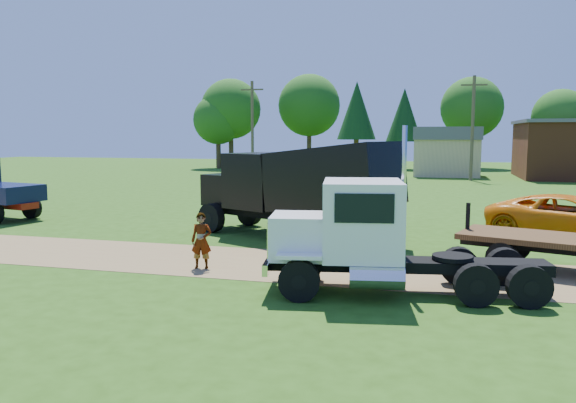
% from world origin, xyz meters
% --- Properties ---
extents(ground, '(140.00, 140.00, 0.00)m').
position_xyz_m(ground, '(0.00, 0.00, 0.00)').
color(ground, '#25480F').
rests_on(ground, ground).
extents(dirt_track, '(120.00, 4.20, 0.01)m').
position_xyz_m(dirt_track, '(0.00, 0.00, 0.01)').
color(dirt_track, brown).
rests_on(dirt_track, ground).
extents(white_semi_tractor, '(7.11, 3.30, 4.20)m').
position_xyz_m(white_semi_tractor, '(1.33, -2.37, 1.43)').
color(white_semi_tractor, black).
rests_on(white_semi_tractor, ground).
extents(black_dump_truck, '(8.63, 5.71, 3.74)m').
position_xyz_m(black_dump_truck, '(-2.02, 4.38, 2.06)').
color(black_dump_truck, black).
rests_on(black_dump_truck, ground).
extents(orange_pickup, '(6.59, 4.61, 1.67)m').
position_xyz_m(orange_pickup, '(8.02, 6.99, 0.84)').
color(orange_pickup, orange).
rests_on(orange_pickup, ground).
extents(spectator_a, '(0.67, 0.50, 1.68)m').
position_xyz_m(spectator_a, '(-3.66, -1.09, 0.84)').
color(spectator_a, '#999999').
rests_on(spectator_a, ground).
extents(spectator_b, '(0.83, 0.65, 1.68)m').
position_xyz_m(spectator_b, '(0.74, 9.80, 0.84)').
color(spectator_b, '#999999').
rests_on(spectator_b, ground).
extents(tan_shed, '(6.20, 5.40, 4.70)m').
position_xyz_m(tan_shed, '(4.00, 40.00, 2.42)').
color(tan_shed, tan).
rests_on(tan_shed, ground).
extents(utility_poles, '(42.20, 0.28, 9.00)m').
position_xyz_m(utility_poles, '(6.00, 35.00, 4.71)').
color(utility_poles, '#443626').
rests_on(utility_poles, ground).
extents(tree_row, '(57.67, 14.56, 11.67)m').
position_xyz_m(tree_row, '(2.86, 50.04, 6.92)').
color(tree_row, '#382A17').
rests_on(tree_row, ground).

